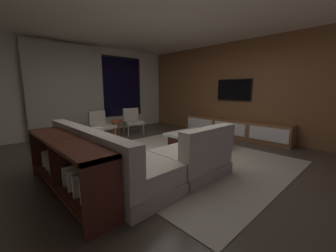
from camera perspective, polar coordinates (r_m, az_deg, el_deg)
The scene contains 14 objects.
floor at distance 4.05m, azimuth -0.84°, elevation -9.55°, with size 9.20×9.20×0.00m, color #473D33.
back_wall_with_window at distance 6.90m, azimuth -22.46°, elevation 9.18°, with size 6.60×0.30×2.70m.
media_wall at distance 6.31m, azimuth 20.23°, elevation 9.37°, with size 0.12×7.80×2.70m.
ceiling at distance 4.04m, azimuth -0.96°, elevation 29.39°, with size 8.20×8.20×0.00m, color beige.
area_rug at distance 4.22m, azimuth 3.62°, elevation -8.69°, with size 3.20×3.80×0.01m, color #ADA391.
sectional_couch at distance 3.31m, azimuth -10.08°, elevation -8.99°, with size 1.98×2.50×0.82m.
coffee_table at distance 4.86m, azimuth 8.30°, elevation -4.00°, with size 1.16×1.16×0.36m.
book_stack_on_coffee_table at distance 4.64m, azimuth 7.63°, elevation -2.09°, with size 0.28×0.20×0.06m.
accent_chair_near_window at distance 6.53m, azimuth -9.83°, elevation 1.78°, with size 0.67×0.69×0.78m.
accent_chair_by_curtain at distance 5.95m, azimuth -18.20°, elevation 0.61°, with size 0.60×0.62×0.78m.
side_stool at distance 6.22m, azimuth -14.33°, elevation 0.64°, with size 0.32×0.32×0.46m.
media_console at distance 6.18m, azimuth 17.99°, elevation -0.76°, with size 0.46×3.10×0.52m.
mounted_tv at distance 6.33m, azimuth 17.73°, elevation 9.51°, with size 0.05×1.05×0.61m.
console_table_behind_couch at distance 3.01m, azimuth -26.35°, elevation -9.29°, with size 0.40×2.10×0.74m.
Camera 1 is at (-2.60, -2.80, 1.36)m, focal length 22.05 mm.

